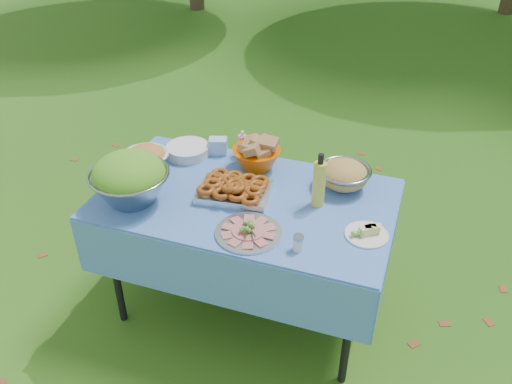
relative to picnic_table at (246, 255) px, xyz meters
The scene contains 14 objects.
ground 0.38m from the picnic_table, ahead, with size 80.00×80.00×0.00m, color #0E3A0A.
picnic_table is the anchor object (origin of this frame).
salad_bowl 0.76m from the picnic_table, 158.41° to the right, with size 0.39×0.39×0.26m, color gray, non-canonical shape.
pasta_bowl_white 0.75m from the picnic_table, behind, with size 0.24×0.24×0.13m, color silver, non-canonical shape.
plate_stack 0.67m from the picnic_table, 147.31° to the left, with size 0.24×0.24×0.06m, color silver.
wipes_box 0.64m from the picnic_table, 129.20° to the left, with size 0.10×0.07×0.09m, color #9BC7F7.
sanitizer_bottle 0.62m from the picnic_table, 112.26° to the left, with size 0.05×0.05×0.15m, color pink.
bread_bowl 0.55m from the picnic_table, 98.38° to the left, with size 0.26×0.26×0.17m, color #D85100, non-canonical shape.
pasta_bowl_steel 0.68m from the picnic_table, 30.66° to the left, with size 0.27×0.27×0.14m, color gray, non-canonical shape.
fried_tray 0.43m from the picnic_table, behind, with size 0.35×0.25×0.08m, color silver.
charcuterie_platter 0.51m from the picnic_table, 67.29° to the right, with size 0.31×0.31×0.07m, color silver.
oil_bottle 0.63m from the picnic_table, ahead, with size 0.06×0.06×0.28m, color gold.
cheese_plate 0.75m from the picnic_table, ahead, with size 0.20×0.20×0.05m, color silver.
shaker 0.63m from the picnic_table, 40.41° to the right, with size 0.05×0.05×0.08m, color silver.
Camera 1 is at (0.78, -2.08, 2.30)m, focal length 38.00 mm.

